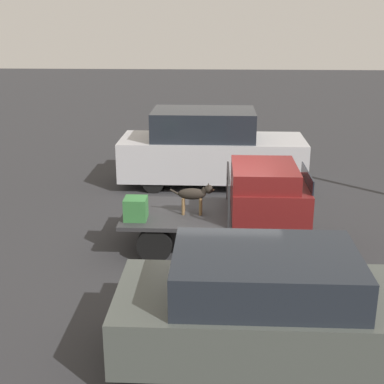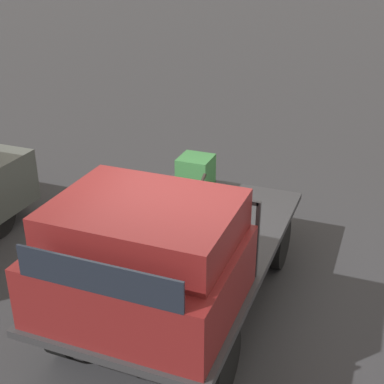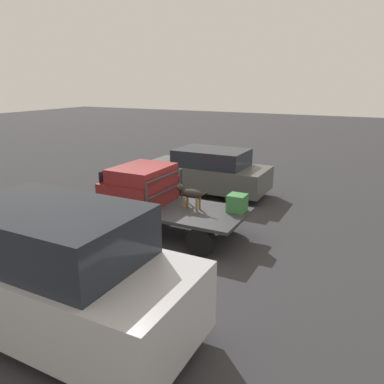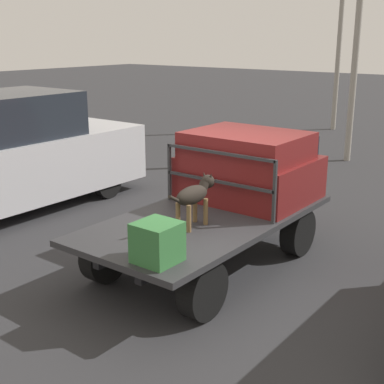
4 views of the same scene
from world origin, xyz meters
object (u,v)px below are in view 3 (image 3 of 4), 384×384
at_px(dog, 190,193).
at_px(parked_pickup_far, 47,271).
at_px(parked_sedan, 207,171).
at_px(flatbed_truck, 174,215).
at_px(cargo_crate, 237,203).

height_order(dog, parked_pickup_far, parked_pickup_far).
height_order(parked_sedan, parked_pickup_far, parked_pickup_far).
relative_size(flatbed_truck, cargo_crate, 8.54).
height_order(cargo_crate, parked_pickup_far, parked_pickup_far).
distance_m(flatbed_truck, dog, 0.74).
height_order(flatbed_truck, parked_pickup_far, parked_pickup_far).
bearing_deg(flatbed_truck, parked_sedan, -77.68).
bearing_deg(parked_sedan, dog, 109.23).
bearing_deg(flatbed_truck, cargo_crate, -163.10).
height_order(flatbed_truck, cargo_crate, cargo_crate).
bearing_deg(parked_pickup_far, cargo_crate, -107.31).
distance_m(cargo_crate, parked_pickup_far, 5.04).
distance_m(flatbed_truck, cargo_crate, 1.70).
distance_m(dog, cargo_crate, 1.23).
height_order(cargo_crate, parked_sedan, parked_sedan).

